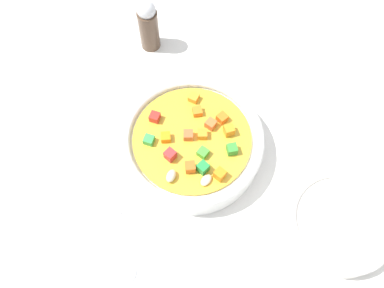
% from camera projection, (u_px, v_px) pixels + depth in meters
% --- Properties ---
extents(ground_plane, '(1.40, 1.40, 0.02)m').
position_uv_depth(ground_plane, '(192.00, 153.00, 0.58)').
color(ground_plane, silver).
extents(soup_bowl_main, '(0.19, 0.19, 0.05)m').
position_uv_depth(soup_bowl_main, '(192.00, 143.00, 0.54)').
color(soup_bowl_main, white).
rests_on(soup_bowl_main, ground_plane).
extents(spoon, '(0.14, 0.20, 0.01)m').
position_uv_depth(spoon, '(120.00, 216.00, 0.52)').
color(spoon, silver).
rests_on(spoon, ground_plane).
extents(side_bowl_small, '(0.13, 0.13, 0.03)m').
position_uv_depth(side_bowl_small, '(339.00, 223.00, 0.50)').
color(side_bowl_small, white).
rests_on(side_bowl_small, ground_plane).
extents(pepper_shaker, '(0.03, 0.03, 0.09)m').
position_uv_depth(pepper_shaker, '(148.00, 25.00, 0.61)').
color(pepper_shaker, '#4C3828').
rests_on(pepper_shaker, ground_plane).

